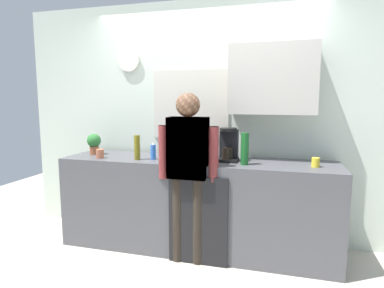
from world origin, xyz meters
name	(u,v)px	position (x,y,z in m)	size (l,w,h in m)	color
ground_plane	(188,261)	(0.00, 0.00, 0.00)	(8.00, 8.00, 0.00)	beige
kitchen_counter	(196,204)	(0.00, 0.30, 0.47)	(2.77, 0.64, 0.93)	#4C4C51
dishwasher_panel	(198,221)	(0.10, -0.03, 0.42)	(0.56, 0.02, 0.84)	black
back_wall_assembly	(214,115)	(0.09, 0.70, 1.36)	(4.37, 0.42, 2.60)	silver
coffee_maker	(228,146)	(0.32, 0.33, 1.08)	(0.20, 0.20, 0.33)	black
bottle_green_wine	(245,149)	(0.50, 0.18, 1.08)	(0.07, 0.07, 0.30)	#195923
bottle_olive_oil	(137,147)	(-0.58, 0.15, 1.06)	(0.06, 0.06, 0.25)	olive
bottle_red_vinegar	(204,149)	(0.06, 0.35, 1.04)	(0.06, 0.06, 0.22)	maroon
bottle_dark_sauce	(208,148)	(0.08, 0.50, 1.02)	(0.06, 0.06, 0.18)	black
cup_yellow_cup	(316,162)	(1.13, 0.24, 0.98)	(0.07, 0.07, 0.09)	yellow
cup_terracotta_mug	(100,154)	(-0.99, 0.13, 0.98)	(0.08, 0.08, 0.09)	#B26647
potted_plant	(94,143)	(-1.17, 0.32, 1.07)	(0.15, 0.15, 0.23)	#9E5638
dish_soap	(153,152)	(-0.43, 0.21, 1.01)	(0.06, 0.06, 0.18)	blue
storage_canister	(176,150)	(-0.22, 0.31, 1.02)	(0.14, 0.14, 0.17)	silver
person_at_sink	(188,164)	(0.00, 0.00, 0.95)	(0.57, 0.22, 1.60)	brown
person_guest	(188,164)	(0.00, 0.00, 0.95)	(0.57, 0.22, 1.60)	brown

